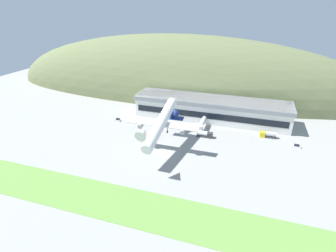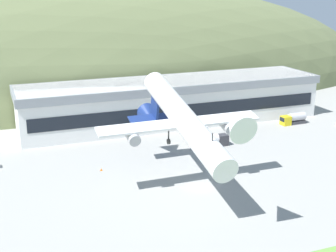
{
  "view_description": "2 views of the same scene",
  "coord_description": "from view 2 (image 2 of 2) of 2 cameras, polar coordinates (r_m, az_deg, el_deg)",
  "views": [
    {
      "loc": [
        32.5,
        -98.9,
        62.3
      ],
      "look_at": [
        -0.6,
        3.37,
        12.29
      ],
      "focal_mm": 28.0,
      "sensor_mm": 36.0,
      "label": 1
    },
    {
      "loc": [
        -37.45,
        -78.67,
        38.95
      ],
      "look_at": [
        -6.25,
        2.01,
        13.01
      ],
      "focal_mm": 50.0,
      "sensor_mm": 36.0,
      "label": 2
    }
  ],
  "objects": [
    {
      "name": "terminal_building",
      "position": [
        137.57,
        0.55,
        3.37
      ],
      "size": [
        89.31,
        19.55,
        12.78
      ],
      "color": "white",
      "rests_on": "ground_plane"
    },
    {
      "name": "traffic_cone_0",
      "position": [
        104.27,
        -8.14,
        -5.25
      ],
      "size": [
        0.52,
        0.52,
        0.58
      ],
      "color": "orange",
      "rests_on": "ground_plane"
    },
    {
      "name": "ground_plane",
      "position": [
        95.44,
        3.97,
        -7.43
      ],
      "size": [
        392.02,
        392.02,
        0.0
      ],
      "primitive_type": "plane",
      "color": "gray"
    },
    {
      "name": "jetway_0",
      "position": [
        122.15,
        2.84,
        0.04
      ],
      "size": [
        3.38,
        15.02,
        5.43
      ],
      "color": "silver",
      "rests_on": "ground_plane"
    },
    {
      "name": "box_truck",
      "position": [
        142.09,
        15.05,
        0.85
      ],
      "size": [
        8.02,
        2.69,
        3.29
      ],
      "color": "gold",
      "rests_on": "ground_plane"
    },
    {
      "name": "cargo_airplane",
      "position": [
        91.1,
        1.76,
        0.76
      ],
      "size": [
        33.64,
        46.68,
        15.39
      ],
      "color": "white"
    },
    {
      "name": "fuel_truck",
      "position": [
        118.46,
        5.44,
        -1.79
      ],
      "size": [
        8.38,
        2.7,
        3.24
      ],
      "color": "#333338",
      "rests_on": "ground_plane"
    },
    {
      "name": "hill_backdrop",
      "position": [
        177.94,
        -15.28,
        3.45
      ],
      "size": [
        290.42,
        77.24,
        86.15
      ],
      "primitive_type": "ellipsoid",
      "color": "#667047",
      "rests_on": "ground_plane"
    }
  ]
}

